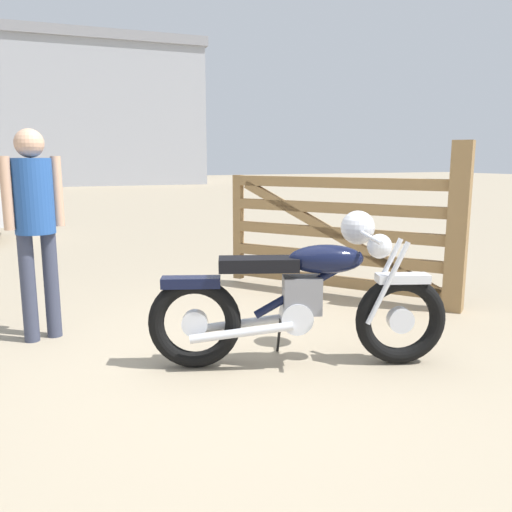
% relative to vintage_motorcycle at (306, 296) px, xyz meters
% --- Properties ---
extents(ground_plane, '(80.00, 80.00, 0.00)m').
position_rel_vintage_motorcycle_xyz_m(ground_plane, '(-0.43, 0.11, -0.49)').
color(ground_plane, gray).
extents(vintage_motorcycle, '(1.98, 0.89, 1.07)m').
position_rel_vintage_motorcycle_xyz_m(vintage_motorcycle, '(0.00, 0.00, 0.00)').
color(vintage_motorcycle, black).
rests_on(vintage_motorcycle, ground_plane).
extents(timber_gate, '(1.61, 2.13, 1.60)m').
position_rel_vintage_motorcycle_xyz_m(timber_gate, '(1.40, 1.33, 0.21)').
color(timber_gate, olive).
rests_on(timber_gate, ground_plane).
extents(bystander, '(0.44, 0.30, 1.66)m').
position_rel_vintage_motorcycle_xyz_m(bystander, '(-1.67, 1.33, 0.53)').
color(bystander, '#383D51').
rests_on(bystander, ground_plane).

